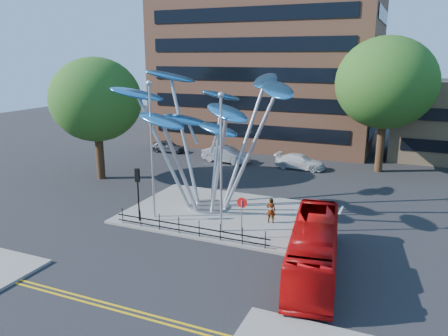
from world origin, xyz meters
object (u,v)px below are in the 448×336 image
at_px(street_lamp_left, 151,138).
at_px(parked_car_left, 168,146).
at_px(red_bus, 314,248).
at_px(parked_car_mid, 226,154).
at_px(leaf_sculpture, 208,110).
at_px(no_entry_sign_island, 242,211).
at_px(pedestrian, 271,210).
at_px(street_lamp_right, 221,151).
at_px(tree_left, 96,100).
at_px(tree_right, 386,83).
at_px(traffic_light_island, 138,184).
at_px(parked_car_right, 300,162).

xyz_separation_m(street_lamp_left, parked_car_left, (-9.60, 18.01, -4.70)).
height_order(red_bus, parked_car_mid, red_bus).
height_order(leaf_sculpture, parked_car_mid, leaf_sculpture).
xyz_separation_m(red_bus, parked_car_left, (-20.70, 21.13, -0.62)).
bearing_deg(no_entry_sign_island, pedestrian, 74.40).
bearing_deg(street_lamp_right, tree_left, 154.23).
bearing_deg(tree_right, leaf_sculpture, -123.31).
bearing_deg(traffic_light_island, tree_left, 140.19).
height_order(leaf_sculpture, traffic_light_island, leaf_sculpture).
bearing_deg(pedestrian, street_lamp_right, 35.57).
height_order(street_lamp_right, no_entry_sign_island, street_lamp_right).
relative_size(leaf_sculpture, pedestrian, 7.87).
bearing_deg(street_lamp_right, parked_car_right, 87.91).
height_order(no_entry_sign_island, parked_car_left, no_entry_sign_island).
bearing_deg(parked_car_right, parked_car_left, 87.27).
distance_m(leaf_sculpture, traffic_light_island, 6.65).
relative_size(tree_right, parked_car_right, 2.57).
bearing_deg(red_bus, tree_right, 77.80).
height_order(tree_left, leaf_sculpture, tree_left).
bearing_deg(parked_car_mid, pedestrian, -139.69).
height_order(leaf_sculpture, parked_car_left, leaf_sculpture).
distance_m(parked_car_left, parked_car_mid, 8.02).
distance_m(street_lamp_left, no_entry_sign_island, 7.47).
height_order(no_entry_sign_island, red_bus, no_entry_sign_island).
height_order(tree_right, red_bus, tree_right).
bearing_deg(street_lamp_left, leaf_sculpture, 52.60).
bearing_deg(tree_right, tree_left, -151.39).
relative_size(red_bus, pedestrian, 5.63).
distance_m(no_entry_sign_island, parked_car_left, 24.93).
distance_m(tree_right, parked_car_mid, 16.19).
bearing_deg(street_lamp_right, parked_car_left, 128.27).
xyz_separation_m(traffic_light_island, red_bus, (11.60, -2.12, -1.35)).
bearing_deg(street_lamp_left, pedestrian, 15.10).
xyz_separation_m(no_entry_sign_island, pedestrian, (0.83, 2.96, -0.86)).
bearing_deg(parked_car_mid, street_lamp_left, -166.05).
distance_m(street_lamp_right, parked_car_right, 17.66).
relative_size(tree_left, red_bus, 1.13).
bearing_deg(no_entry_sign_island, red_bus, -24.92).
height_order(tree_left, parked_car_right, tree_left).
bearing_deg(traffic_light_island, leaf_sculpture, 54.96).
relative_size(street_lamp_right, pedestrian, 5.13).
height_order(traffic_light_island, no_entry_sign_island, traffic_light_island).
xyz_separation_m(tree_right, parked_car_right, (-6.88, -1.91, -7.35)).
bearing_deg(tree_right, street_lamp_right, -111.54).
relative_size(pedestrian, parked_car_mid, 0.33).
xyz_separation_m(traffic_light_island, pedestrian, (7.83, 2.98, -1.66)).
xyz_separation_m(leaf_sculpture, parked_car_right, (3.19, 13.41, -6.19)).
bearing_deg(tree_left, street_lamp_left, -34.38).
height_order(tree_right, street_lamp_left, tree_right).
height_order(street_lamp_left, parked_car_left, street_lamp_left).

